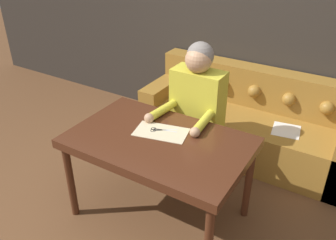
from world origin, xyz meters
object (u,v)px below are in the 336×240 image
dining_table (159,147)px  scissors (159,130)px  person (197,113)px  couch (247,124)px

dining_table → scissors: size_ratio=6.48×
dining_table → person: bearing=89.3°
couch → person: bearing=-109.9°
person → scissors: bearing=-98.1°
couch → scissors: size_ratio=10.38×
couch → scissors: (-0.32, -1.19, 0.44)m
dining_table → couch: 1.37m
dining_table → person: 0.60m
dining_table → scissors: bearing=121.2°
dining_table → couch: (0.26, 1.29, -0.36)m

